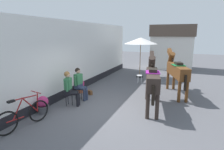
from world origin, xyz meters
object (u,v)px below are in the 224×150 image
Objects in this scene: seated_visitor_near at (70,87)px; cafe_parasol at (141,41)px; saddled_horse_near at (152,78)px; spare_stool_white at (139,76)px; saddled_horse_far at (177,70)px; seated_visitor_far at (79,82)px; leaning_bicycle at (24,115)px; satchel_bag at (90,92)px; flower_planter_far at (80,86)px; flower_planter_near at (43,104)px.

seated_visitor_near is 0.54× the size of cafe_parasol.
saddled_horse_near is 3.75m from spare_stool_white.
saddled_horse_far is (0.77, 2.03, 0.00)m from saddled_horse_near.
seated_visitor_far reaches higher than leaning_bicycle.
satchel_bag is (-1.65, -2.97, -0.30)m from spare_stool_white.
cafe_parasol is at bearing 66.29° from flower_planter_far.
flower_planter_near and flower_planter_far have the same top height.
saddled_horse_far is 4.49× the size of flower_planter_far.
seated_visitor_near is 1.65m from satchel_bag.
seated_visitor_near is 3.02× the size of spare_stool_white.
flower_planter_near is 1.39× the size of spare_stool_white.
cafe_parasol is (-1.64, 4.91, 1.20)m from saddled_horse_near.
leaning_bicycle is 6.83m from spare_stool_white.
seated_visitor_far is 1.07m from flower_planter_far.
seated_visitor_near reaches higher than flower_planter_far.
saddled_horse_near is 4.63× the size of flower_planter_far.
satchel_bag is at bearing 82.06° from seated_visitor_far.
saddled_horse_far is at bearing 43.74° from flower_planter_near.
cafe_parasol reaches higher than leaning_bicycle.
flower_planter_near is at bearing -111.73° from spare_stool_white.
spare_stool_white is at bearing 73.25° from leaning_bicycle.
seated_visitor_far is at bearing -149.09° from saddled_horse_far.
saddled_horse_far is (3.83, 2.29, 0.38)m from seated_visitor_far.
saddled_horse_near is 2.17m from saddled_horse_far.
flower_planter_near is at bearing -89.08° from flower_planter_far.
saddled_horse_far is at bearing 39.04° from seated_visitor_near.
cafe_parasol is 5.61× the size of spare_stool_white.
satchel_bag is at bearing 77.86° from flower_planter_near.
seated_visitor_far is 2.17× the size of flower_planter_near.
flower_planter_far is at bearing -161.39° from saddled_horse_far.
flower_planter_far is (-0.04, 2.63, 0.00)m from flower_planter_near.
flower_planter_far is (-0.48, 0.84, -0.44)m from seated_visitor_far.
saddled_horse_far reaches higher than satchel_bag.
seated_visitor_far is at bearing 92.63° from seated_visitor_near.
flower_planter_far is at bearing 170.72° from saddled_horse_near.
saddled_horse_far reaches higher than seated_visitor_far.
seated_visitor_far is 2.17× the size of flower_planter_far.
saddled_horse_far reaches higher than flower_planter_far.
saddled_horse_near reaches higher than seated_visitor_near.
saddled_horse_near is 1.03× the size of saddled_horse_far.
spare_stool_white reaches higher than satchel_bag.
saddled_horse_far is at bearing -125.01° from satchel_bag.
saddled_horse_far is 10.27× the size of satchel_bag.
flower_planter_near is 2.29× the size of satchel_bag.
seated_visitor_near is 0.48× the size of saddled_horse_far.
seated_visitor_far reaches higher than flower_planter_near.
flower_planter_near reaches higher than spare_stool_white.
flower_planter_near is 7.48m from cafe_parasol.
leaning_bicycle reaches higher than spare_stool_white.
seated_visitor_near is at bearing -140.96° from saddled_horse_far.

